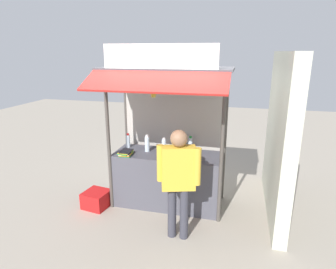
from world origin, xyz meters
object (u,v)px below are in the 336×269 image
water_bottle_right (164,146)px  water_bottle_far_right (182,145)px  water_bottle_front_right (128,141)px  banana_bunch_inner_left (153,93)px  plastic_crate (97,199)px  water_bottle_far_left (147,144)px  water_bottle_front_left (190,144)px  magazine_stack_back_right (191,158)px  banana_bunch_rightmost (168,89)px  magazine_stack_mid_left (126,153)px  vendor_person (178,175)px

water_bottle_right → water_bottle_far_right: size_ratio=0.99×
water_bottle_front_right → banana_bunch_inner_left: bearing=-42.1°
water_bottle_right → plastic_crate: water_bottle_right is taller
water_bottle_front_right → water_bottle_far_left: bearing=-17.0°
plastic_crate → water_bottle_far_left: bearing=29.5°
water_bottle_far_left → water_bottle_right: (0.31, 0.00, -0.02)m
water_bottle_front_left → water_bottle_far_left: bearing=-161.8°
water_bottle_front_right → magazine_stack_back_right: size_ratio=0.82×
magazine_stack_back_right → banana_bunch_rightmost: banana_bunch_rightmost is taller
water_bottle_far_right → plastic_crate: bearing=-158.1°
magazine_stack_mid_left → water_bottle_front_left: bearing=26.9°
banana_bunch_rightmost → water_bottle_right: bearing=112.0°
banana_bunch_rightmost → water_bottle_far_left: bearing=135.7°
water_bottle_far_right → banana_bunch_rightmost: banana_bunch_rightmost is taller
water_bottle_front_right → water_bottle_far_right: water_bottle_far_right is taller
banana_bunch_inner_left → plastic_crate: banana_bunch_inner_left is taller
water_bottle_front_right → magazine_stack_back_right: water_bottle_front_right is taller
water_bottle_front_right → water_bottle_front_left: 1.16m
water_bottle_far_right → magazine_stack_back_right: size_ratio=0.83×
water_bottle_far_left → banana_bunch_inner_left: banana_bunch_inner_left is taller
water_bottle_right → vendor_person: bearing=-64.1°
magazine_stack_mid_left → magazine_stack_back_right: size_ratio=0.91×
magazine_stack_mid_left → water_bottle_far_left: bearing=43.7°
water_bottle_front_right → water_bottle_right: bearing=-9.7°
water_bottle_front_right → banana_bunch_inner_left: 1.37m
water_bottle_front_right → magazine_stack_mid_left: (0.12, -0.41, -0.09)m
water_bottle_right → magazine_stack_back_right: water_bottle_right is taller
water_bottle_front_left → plastic_crate: 1.95m
water_bottle_front_right → banana_bunch_rightmost: (0.93, -0.63, 1.06)m
water_bottle_far_left → magazine_stack_back_right: water_bottle_far_left is taller
vendor_person → banana_bunch_rightmost: bearing=102.8°
water_bottle_front_right → water_bottle_far_right: (1.03, -0.01, 0.00)m
water_bottle_front_left → plastic_crate: size_ratio=0.64×
water_bottle_right → banana_bunch_rightmost: 1.19m
banana_bunch_inner_left → vendor_person: 1.28m
water_bottle_far_left → banana_bunch_inner_left: (0.28, -0.50, 0.98)m
magazine_stack_back_right → plastic_crate: (-1.65, -0.27, -0.85)m
water_bottle_front_right → magazine_stack_back_right: (1.25, -0.32, -0.10)m
water_bottle_front_left → banana_bunch_inner_left: 1.33m
water_bottle_front_left → water_bottle_front_right: bearing=-174.3°
water_bottle_far_left → water_bottle_front_right: 0.43m
water_bottle_front_right → vendor_person: bearing=-42.5°
water_bottle_far_left → plastic_crate: 1.35m
water_bottle_front_left → banana_bunch_rightmost: size_ratio=1.13×
water_bottle_right → magazine_stack_back_right: size_ratio=0.83×
plastic_crate → banana_bunch_rightmost: bearing=-1.5°
water_bottle_right → vendor_person: size_ratio=0.16×
water_bottle_far_right → magazine_stack_mid_left: (-0.91, -0.39, -0.09)m
water_bottle_far_left → water_bottle_right: water_bottle_far_left is taller
water_bottle_far_left → plastic_crate: bearing=-150.5°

